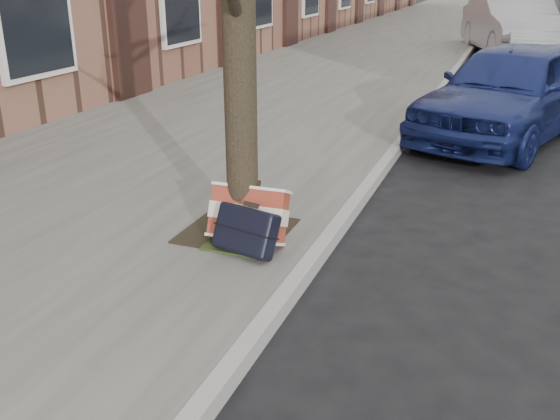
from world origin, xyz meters
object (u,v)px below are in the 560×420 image
at_px(suitcase_red, 248,214).
at_px(car_near_mid, 512,25).
at_px(car_near_front, 511,91).
at_px(suitcase_navy, 246,230).

height_order(suitcase_red, car_near_mid, car_near_mid).
relative_size(suitcase_red, car_near_front, 0.16).
distance_m(suitcase_red, car_near_mid, 13.85).
bearing_deg(car_near_front, suitcase_red, -92.44).
bearing_deg(car_near_mid, suitcase_navy, -112.99).
bearing_deg(car_near_front, suitcase_navy, -90.76).
xyz_separation_m(suitcase_navy, car_near_mid, (1.50, 13.98, 0.47)).
distance_m(suitcase_navy, car_near_front, 5.25).
relative_size(suitcase_red, suitcase_navy, 1.20).
xyz_separation_m(suitcase_red, car_near_mid, (1.58, 13.75, 0.43)).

